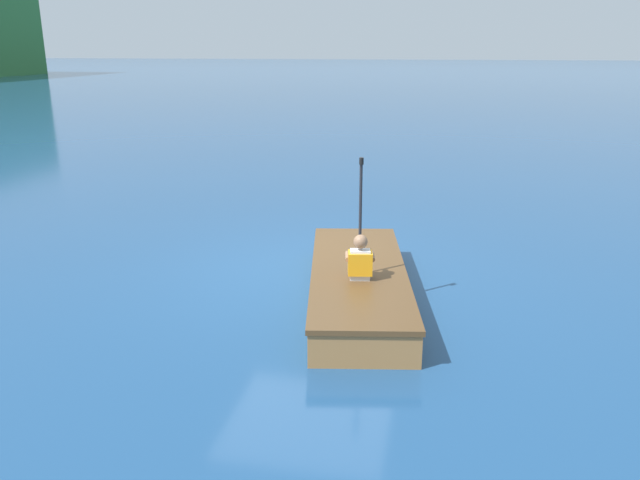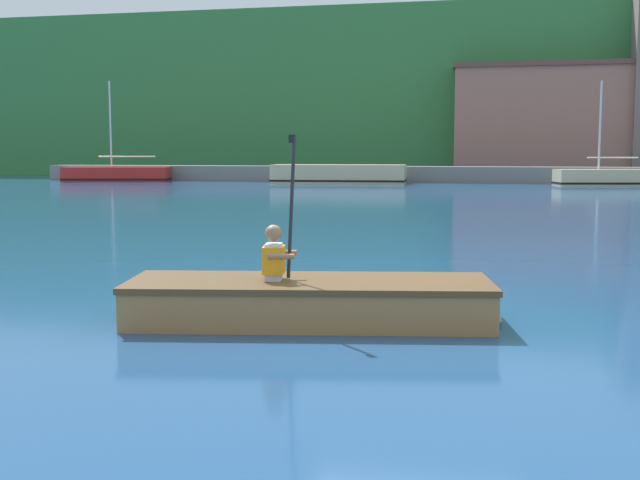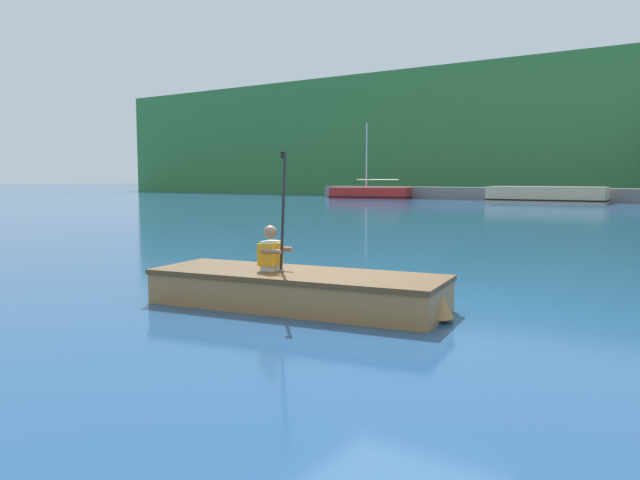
% 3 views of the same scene
% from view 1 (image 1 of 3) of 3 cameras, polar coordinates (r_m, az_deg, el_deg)
% --- Properties ---
extents(ground_plane, '(300.00, 300.00, 0.00)m').
position_cam_1_polar(ground_plane, '(9.07, -1.06, -2.87)').
color(ground_plane, navy).
extents(rowboat_foreground, '(3.82, 1.80, 0.43)m').
position_cam_1_polar(rowboat_foreground, '(8.03, 3.52, -3.77)').
color(rowboat_foreground, '#A3703D').
rests_on(rowboat_foreground, ground).
extents(person_paddler, '(0.38, 0.40, 1.45)m').
position_cam_1_polar(person_paddler, '(7.50, 3.69, -1.64)').
color(person_paddler, silver).
rests_on(person_paddler, rowboat_foreground).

